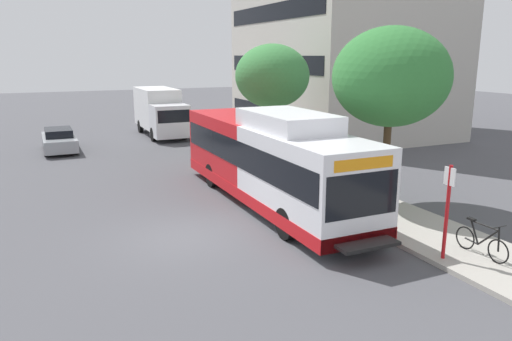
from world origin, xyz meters
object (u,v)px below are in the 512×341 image
(parked_car_far_lane, at_px, (59,140))
(street_tree_near_stop, at_px, (391,77))
(bus_stop_sign_pole, at_px, (447,205))
(box_truck_background, at_px, (160,111))
(street_tree_mid_block, at_px, (272,76))
(bicycle_parked, at_px, (481,241))
(transit_bus, at_px, (269,160))

(parked_car_far_lane, bearing_deg, street_tree_near_stop, -57.53)
(bus_stop_sign_pole, distance_m, box_truck_background, 24.77)
(bus_stop_sign_pole, height_order, street_tree_near_stop, street_tree_near_stop)
(street_tree_near_stop, bearing_deg, street_tree_mid_block, 91.10)
(bus_stop_sign_pole, xyz_separation_m, bicycle_parked, (1.06, -0.31, -1.09))
(bus_stop_sign_pole, xyz_separation_m, box_truck_background, (-1.70, 24.71, 0.09))
(street_tree_mid_block, xyz_separation_m, box_truck_background, (-3.49, 10.60, -2.71))
(street_tree_near_stop, xyz_separation_m, box_truck_background, (-3.66, 19.76, -3.02))
(transit_bus, xyz_separation_m, parked_car_far_lane, (-6.63, 14.60, -1.04))
(bicycle_parked, xyz_separation_m, street_tree_near_stop, (0.90, 5.26, 4.20))
(bicycle_parked, height_order, box_truck_background, box_truck_background)
(street_tree_mid_block, relative_size, parked_car_far_lane, 1.33)
(street_tree_mid_block, bearing_deg, parked_car_far_lane, 144.58)
(bus_stop_sign_pole, xyz_separation_m, street_tree_mid_block, (1.79, 14.12, 2.81))
(bus_stop_sign_pole, relative_size, bicycle_parked, 1.48)
(bicycle_parked, bearing_deg, box_truck_background, 96.29)
(box_truck_background, bearing_deg, street_tree_mid_block, -71.80)
(box_truck_background, bearing_deg, transit_bus, -90.69)
(street_tree_near_stop, height_order, street_tree_mid_block, street_tree_near_stop)
(street_tree_mid_block, bearing_deg, bicycle_parked, -92.89)
(transit_bus, height_order, parked_car_far_lane, transit_bus)
(transit_bus, relative_size, parked_car_far_lane, 2.72)
(parked_car_far_lane, relative_size, box_truck_background, 0.64)
(transit_bus, relative_size, box_truck_background, 1.75)
(box_truck_background, bearing_deg, parked_car_far_lane, -154.62)
(bus_stop_sign_pole, distance_m, street_tree_near_stop, 6.17)
(transit_bus, relative_size, street_tree_mid_block, 2.05)
(bicycle_parked, height_order, street_tree_mid_block, street_tree_mid_block)
(transit_bus, relative_size, bus_stop_sign_pole, 4.71)
(street_tree_mid_block, bearing_deg, street_tree_near_stop, -88.90)
(street_tree_mid_block, bearing_deg, box_truck_background, 108.20)
(transit_bus, xyz_separation_m, bus_stop_sign_pole, (1.91, -6.87, -0.05))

